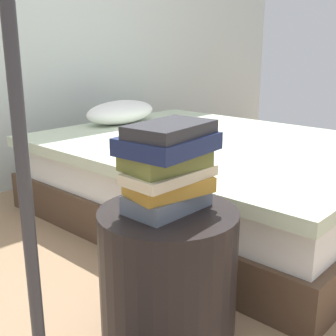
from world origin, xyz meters
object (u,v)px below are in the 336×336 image
at_px(book_ochre, 170,186).
at_px(book_cream, 169,175).
at_px(book_charcoal, 170,129).
at_px(book_slate, 167,201).
at_px(book_navy, 168,144).
at_px(book_olive, 165,160).
at_px(bed, 210,176).
at_px(side_table, 168,282).

bearing_deg(book_ochre, book_cream, -140.21).
bearing_deg(book_charcoal, book_ochre, 36.63).
xyz_separation_m(book_slate, book_navy, (-0.01, -0.01, 0.19)).
distance_m(book_slate, book_cream, 0.09).
xyz_separation_m(book_olive, book_navy, (-0.00, -0.01, 0.05)).
height_order(book_slate, book_charcoal, book_charcoal).
bearing_deg(bed, book_cream, -149.11).
xyz_separation_m(side_table, book_navy, (-0.00, -0.00, 0.47)).
relative_size(side_table, book_olive, 1.95).
bearing_deg(book_navy, book_charcoal, -94.87).
relative_size(book_slate, book_ochre, 1.02).
bearing_deg(book_olive, book_cream, -87.02).
relative_size(book_olive, book_charcoal, 0.95).
height_order(bed, book_charcoal, book_charcoal).
height_order(side_table, book_slate, book_slate).
bearing_deg(book_olive, side_table, -77.20).
xyz_separation_m(book_slate, book_charcoal, (-0.01, -0.02, 0.23)).
distance_m(side_table, book_charcoal, 0.51).
xyz_separation_m(book_navy, book_charcoal, (0.00, -0.01, 0.05)).
xyz_separation_m(side_table, book_olive, (-0.00, 0.01, 0.41)).
bearing_deg(book_ochre, side_table, 175.51).
height_order(side_table, book_charcoal, book_charcoal).
relative_size(book_navy, book_charcoal, 1.06).
relative_size(bed, book_cream, 7.12).
height_order(bed, book_slate, bed).
bearing_deg(book_cream, book_charcoal, -106.51).
relative_size(book_slate, book_charcoal, 0.97).
height_order(side_table, book_navy, book_navy).
relative_size(side_table, book_charcoal, 1.85).
height_order(bed, book_navy, book_navy).
distance_m(book_ochre, book_olive, 0.08).
relative_size(book_ochre, book_charcoal, 0.95).
bearing_deg(book_charcoal, book_cream, 66.25).
bearing_deg(book_charcoal, book_navy, 83.34).
bearing_deg(book_ochre, bed, 42.99).
bearing_deg(book_ochre, book_charcoal, -125.58).
distance_m(bed, book_charcoal, 1.37).
height_order(book_olive, book_charcoal, book_charcoal).
xyz_separation_m(side_table, book_charcoal, (-0.00, -0.01, 0.51)).
height_order(book_ochre, book_navy, book_navy).
height_order(book_cream, book_charcoal, book_charcoal).
height_order(bed, side_table, bed).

